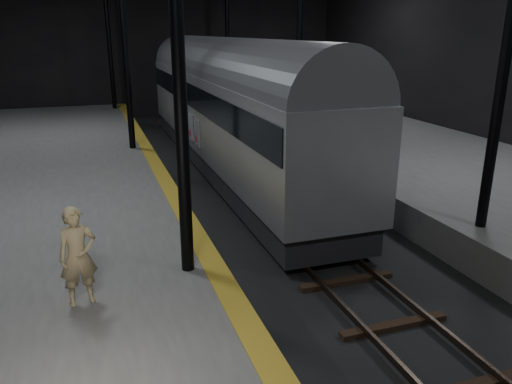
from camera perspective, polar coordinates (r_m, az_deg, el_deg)
name	(u,v)px	position (r m, az deg, el deg)	size (l,w,h in m)	color
ground	(284,225)	(15.62, 3.27, -3.76)	(44.00, 44.00, 0.00)	black
platform_left	(20,241)	(14.58, -25.34, -5.07)	(9.00, 43.80, 1.00)	#4D4D4B
platform_right	(481,187)	(19.42, 24.32, 0.57)	(9.00, 43.80, 1.00)	#4D4D4B
tactile_strip	(180,206)	(14.44, -8.72, -1.54)	(0.50, 43.80, 0.01)	olive
track	(285,223)	(15.60, 3.28, -3.52)	(2.40, 43.00, 0.24)	#3F3328
train	(227,101)	(20.89, -3.34, 10.35)	(3.03, 20.22, 5.40)	#999CA1
woman	(78,256)	(9.55, -19.68, -6.93)	(0.68, 0.44, 1.85)	tan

